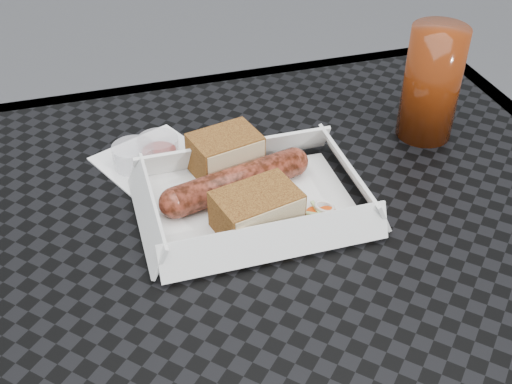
{
  "coord_description": "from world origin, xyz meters",
  "views": [
    {
      "loc": [
        -0.18,
        -0.46,
        1.2
      ],
      "look_at": [
        -0.02,
        0.07,
        0.78
      ],
      "focal_mm": 45.0,
      "sensor_mm": 36.0,
      "label": 1
    }
  ],
  "objects_px": {
    "patio_table": "(290,298)",
    "drink_glass": "(432,84)",
    "bratwurst": "(237,182)",
    "food_tray": "(253,206)"
  },
  "relations": [
    {
      "from": "patio_table",
      "to": "drink_glass",
      "type": "distance_m",
      "value": 0.32
    },
    {
      "from": "patio_table",
      "to": "drink_glass",
      "type": "xyz_separation_m",
      "value": [
        0.24,
        0.16,
        0.15
      ]
    },
    {
      "from": "patio_table",
      "to": "bratwurst",
      "type": "bearing_deg",
      "value": 108.18
    },
    {
      "from": "patio_table",
      "to": "bratwurst",
      "type": "distance_m",
      "value": 0.14
    },
    {
      "from": "food_tray",
      "to": "bratwurst",
      "type": "relative_size",
      "value": 1.2
    },
    {
      "from": "drink_glass",
      "to": "food_tray",
      "type": "bearing_deg",
      "value": -161.74
    },
    {
      "from": "drink_glass",
      "to": "patio_table",
      "type": "bearing_deg",
      "value": -145.87
    },
    {
      "from": "patio_table",
      "to": "food_tray",
      "type": "bearing_deg",
      "value": 105.3
    },
    {
      "from": "food_tray",
      "to": "bratwurst",
      "type": "xyz_separation_m",
      "value": [
        -0.01,
        0.03,
        0.02
      ]
    },
    {
      "from": "food_tray",
      "to": "bratwurst",
      "type": "distance_m",
      "value": 0.03
    }
  ]
}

